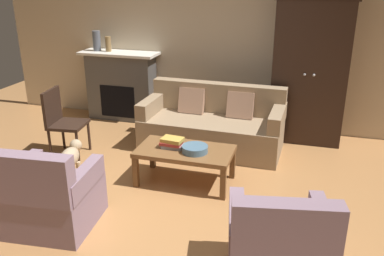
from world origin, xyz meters
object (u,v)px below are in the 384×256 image
(mantel_vase_bronze, at_px, (108,44))
(side_chair_wooden, at_px, (61,118))
(armchair_near_left, at_px, (51,198))
(dog, at_px, (70,157))
(coffee_table, at_px, (185,154))
(mantel_vase_slate, at_px, (97,41))
(armoire, at_px, (310,71))
(armchair_near_right, at_px, (279,249))
(fruit_bowl, at_px, (195,149))
(fireplace, at_px, (122,85))
(book_stack, at_px, (172,143))
(couch, at_px, (213,126))

(mantel_vase_bronze, relative_size, side_chair_wooden, 0.26)
(armchair_near_left, relative_size, dog, 1.56)
(coffee_table, bearing_deg, mantel_vase_slate, 138.13)
(armoire, height_order, side_chair_wooden, armoire)
(armoire, distance_m, mantel_vase_slate, 3.34)
(armchair_near_right, bearing_deg, armchair_near_left, 175.60)
(fruit_bowl, height_order, mantel_vase_bronze, mantel_vase_bronze)
(fireplace, xyz_separation_m, mantel_vase_slate, (-0.38, -0.02, 0.71))
(coffee_table, distance_m, dog, 1.39)
(book_stack, xyz_separation_m, mantel_vase_slate, (-1.90, 1.83, 0.80))
(armoire, relative_size, armchair_near_right, 2.25)
(side_chair_wooden, bearing_deg, book_stack, -9.98)
(armoire, relative_size, couch, 1.05)
(fireplace, bearing_deg, dog, -81.70)
(fireplace, relative_size, side_chair_wooden, 1.40)
(armchair_near_right, bearing_deg, mantel_vase_bronze, 133.36)
(couch, height_order, dog, couch)
(fireplace, distance_m, fruit_bowl, 2.62)
(mantel_vase_slate, xyz_separation_m, mantel_vase_bronze, (0.20, 0.00, -0.04))
(book_stack, relative_size, armchair_near_right, 0.29)
(fireplace, height_order, coffee_table, fireplace)
(couch, height_order, mantel_vase_bronze, mantel_vase_bronze)
(armoire, relative_size, mantel_vase_slate, 6.42)
(armoire, xyz_separation_m, dog, (-2.64, -2.01, -0.78))
(mantel_vase_slate, distance_m, side_chair_wooden, 1.74)
(couch, xyz_separation_m, book_stack, (-0.22, -1.08, 0.16))
(fireplace, xyz_separation_m, armchair_near_left, (0.72, -3.08, -0.25))
(fireplace, xyz_separation_m, armchair_near_right, (2.87, -3.25, -0.25))
(fruit_bowl, height_order, side_chair_wooden, side_chair_wooden)
(coffee_table, bearing_deg, dog, -170.39)
(coffee_table, xyz_separation_m, book_stack, (-0.16, 0.01, 0.11))
(dog, bearing_deg, armchair_near_right, -24.27)
(armchair_near_right, distance_m, dog, 2.81)
(fireplace, relative_size, mantel_vase_slate, 3.97)
(armoire, height_order, armchair_near_left, armoire)
(fruit_bowl, relative_size, armchair_near_right, 0.33)
(couch, height_order, armchair_near_right, armchair_near_right)
(book_stack, bearing_deg, side_chair_wooden, 170.02)
(armoire, relative_size, coffee_table, 1.85)
(armoire, xyz_separation_m, mantel_vase_bronze, (-3.13, 0.06, 0.22))
(armoire, relative_size, book_stack, 7.80)
(dog, bearing_deg, side_chair_wooden, 129.35)
(fruit_bowl, bearing_deg, couch, 93.59)
(armchair_near_left, distance_m, side_chair_wooden, 1.75)
(armoire, xyz_separation_m, fruit_bowl, (-1.15, -1.82, -0.56))
(coffee_table, bearing_deg, fireplace, 132.00)
(couch, distance_m, armchair_near_right, 2.72)
(coffee_table, height_order, armchair_near_left, armchair_near_left)
(mantel_vase_bronze, bearing_deg, book_stack, -47.23)
(armoire, relative_size, dog, 3.60)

